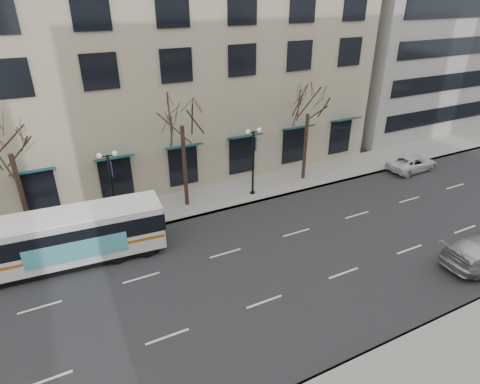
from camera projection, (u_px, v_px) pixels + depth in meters
ground at (243, 275)px, 21.76m from camera, size 160.00×160.00×0.00m
sidewalk_far at (248, 190)px, 30.91m from camera, size 80.00×4.00×0.15m
building_hotel at (103, 16)px, 32.29m from camera, size 40.00×20.00×24.00m
tree_far_left at (6, 138)px, 21.73m from camera, size 3.60×3.60×8.34m
tree_far_mid at (181, 111)px, 25.66m from camera, size 3.60×3.60×8.55m
tree_far_right at (309, 102)px, 29.90m from camera, size 3.60×3.60×8.06m
lamp_post_left at (112, 186)px, 24.96m from camera, size 1.22×0.45×5.21m
lamp_post_right at (253, 159)px, 28.98m from camera, size 1.22×0.45×5.21m
city_bus at (58, 238)px, 21.93m from camera, size 11.65×3.38×3.12m
white_pickup at (412, 163)px, 34.23m from camera, size 4.77×2.34×1.30m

